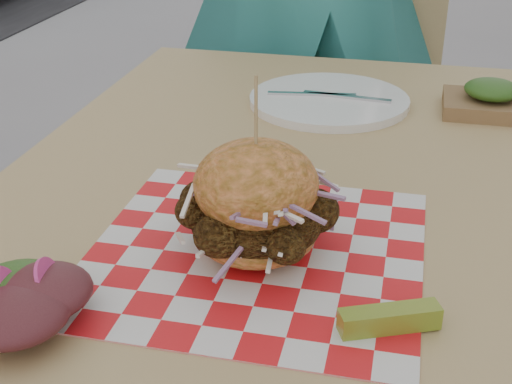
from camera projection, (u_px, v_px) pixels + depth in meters
The scene contains 8 objects.
patio_table at pixel (295, 237), 0.97m from camera, with size 0.80×1.20×0.75m.
patio_chair at pixel (346, 94), 1.86m from camera, with size 0.53×0.54×0.95m.
paper_liner at pixel (256, 252), 0.78m from camera, with size 0.36×0.36×0.00m, color red.
sandwich at pixel (256, 207), 0.76m from camera, with size 0.18×0.18×0.20m.
pickle_spear at pixel (389, 319), 0.66m from camera, with size 0.10×0.02×0.02m, color olive.
side_salad at pixel (27, 307), 0.67m from camera, with size 0.13×0.14×0.05m.
place_setting at pixel (329, 100), 1.21m from camera, with size 0.27×0.27×0.02m.
kraft_tray at pixel (491, 100), 1.17m from camera, with size 0.15×0.12×0.06m.
Camera 1 is at (0.03, -1.13, 1.16)m, focal length 50.00 mm.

